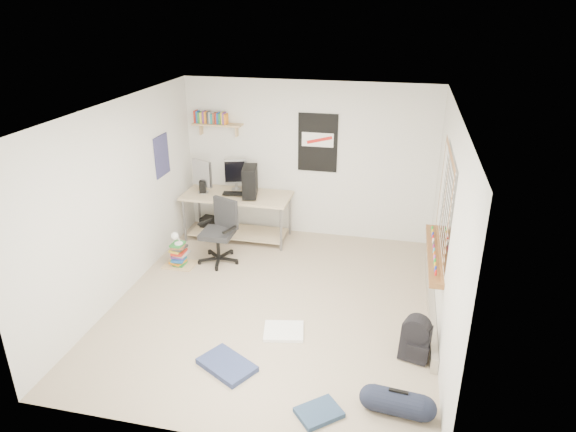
% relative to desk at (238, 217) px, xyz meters
% --- Properties ---
extents(floor, '(4.00, 4.50, 0.01)m').
position_rel_desk_xyz_m(floor, '(1.05, -1.79, -0.37)').
color(floor, gray).
rests_on(floor, ground).
extents(ceiling, '(4.00, 4.50, 0.01)m').
position_rel_desk_xyz_m(ceiling, '(1.05, -1.79, 2.14)').
color(ceiling, white).
rests_on(ceiling, ground).
extents(back_wall, '(4.00, 0.01, 2.50)m').
position_rel_desk_xyz_m(back_wall, '(1.05, 0.47, 0.89)').
color(back_wall, silver).
rests_on(back_wall, ground).
extents(left_wall, '(0.01, 4.50, 2.50)m').
position_rel_desk_xyz_m(left_wall, '(-0.95, -1.79, 0.89)').
color(left_wall, silver).
rests_on(left_wall, ground).
extents(right_wall, '(0.01, 4.50, 2.50)m').
position_rel_desk_xyz_m(right_wall, '(3.06, -1.79, 0.89)').
color(right_wall, silver).
rests_on(right_wall, ground).
extents(desk, '(1.71, 0.75, 0.78)m').
position_rel_desk_xyz_m(desk, '(0.00, 0.00, 0.00)').
color(desk, beige).
rests_on(desk, floor).
extents(monitor_left, '(0.39, 0.25, 0.42)m').
position_rel_desk_xyz_m(monitor_left, '(-0.55, -0.04, 0.62)').
color(monitor_left, '#B5B6BA').
rests_on(monitor_left, desk).
extents(monitor_right, '(0.36, 0.19, 0.39)m').
position_rel_desk_xyz_m(monitor_right, '(-0.08, 0.21, 0.61)').
color(monitor_right, '#A5A5AA').
rests_on(monitor_right, desk).
extents(pc_tower, '(0.29, 0.47, 0.46)m').
position_rel_desk_xyz_m(pc_tower, '(0.23, -0.04, 0.64)').
color(pc_tower, black).
rests_on(pc_tower, desk).
extents(keyboard, '(0.43, 0.20, 0.02)m').
position_rel_desk_xyz_m(keyboard, '(0.00, -0.04, 0.42)').
color(keyboard, black).
rests_on(keyboard, desk).
extents(speaker_left, '(0.12, 0.12, 0.19)m').
position_rel_desk_xyz_m(speaker_left, '(-0.54, -0.08, 0.51)').
color(speaker_left, black).
rests_on(speaker_left, desk).
extents(speaker_right, '(0.10, 0.10, 0.16)m').
position_rel_desk_xyz_m(speaker_right, '(0.23, 0.07, 0.49)').
color(speaker_right, black).
rests_on(speaker_right, desk).
extents(office_chair, '(0.81, 0.81, 0.95)m').
position_rel_desk_xyz_m(office_chair, '(-0.04, -0.85, 0.12)').
color(office_chair, black).
rests_on(office_chair, floor).
extents(wall_shelf, '(0.80, 0.22, 0.24)m').
position_rel_desk_xyz_m(wall_shelf, '(-0.40, 0.35, 1.42)').
color(wall_shelf, tan).
rests_on(wall_shelf, back_wall).
extents(poster_back_wall, '(0.62, 0.03, 0.92)m').
position_rel_desk_xyz_m(poster_back_wall, '(1.20, 0.44, 1.19)').
color(poster_back_wall, black).
rests_on(poster_back_wall, back_wall).
extents(poster_left_wall, '(0.02, 0.42, 0.60)m').
position_rel_desk_xyz_m(poster_left_wall, '(-0.93, -0.59, 1.14)').
color(poster_left_wall, navy).
rests_on(poster_left_wall, left_wall).
extents(window, '(0.10, 1.50, 1.26)m').
position_rel_desk_xyz_m(window, '(3.00, -1.49, 1.08)').
color(window, brown).
rests_on(window, right_wall).
extents(baseboard_heater, '(0.08, 2.50, 0.18)m').
position_rel_desk_xyz_m(baseboard_heater, '(3.01, -1.49, -0.28)').
color(baseboard_heater, '#B7B2A8').
rests_on(baseboard_heater, floor).
extents(backpack, '(0.35, 0.31, 0.41)m').
position_rel_desk_xyz_m(backpack, '(2.80, -2.50, -0.16)').
color(backpack, black).
rests_on(backpack, floor).
extents(duffel_bag, '(0.27, 0.27, 0.49)m').
position_rel_desk_xyz_m(duffel_bag, '(2.65, -3.37, -0.22)').
color(duffel_bag, black).
rests_on(duffel_bag, floor).
extents(tshirt, '(0.53, 0.47, 0.04)m').
position_rel_desk_xyz_m(tshirt, '(1.32, -2.37, -0.34)').
color(tshirt, silver).
rests_on(tshirt, floor).
extents(jeans_a, '(0.70, 0.63, 0.06)m').
position_rel_desk_xyz_m(jeans_a, '(0.87, -3.11, -0.33)').
color(jeans_a, navy).
rests_on(jeans_a, floor).
extents(jeans_b, '(0.50, 0.49, 0.05)m').
position_rel_desk_xyz_m(jeans_b, '(1.93, -3.56, -0.34)').
color(jeans_b, '#22354F').
rests_on(jeans_b, floor).
extents(book_stack, '(0.49, 0.45, 0.28)m').
position_rel_desk_xyz_m(book_stack, '(-0.56, -1.09, -0.21)').
color(book_stack, brown).
rests_on(book_stack, floor).
extents(desk_lamp, '(0.13, 0.20, 0.20)m').
position_rel_desk_xyz_m(desk_lamp, '(-0.54, -1.11, 0.02)').
color(desk_lamp, white).
rests_on(desk_lamp, book_stack).
extents(subwoofer, '(0.26, 0.26, 0.25)m').
position_rel_desk_xyz_m(subwoofer, '(-0.55, 0.10, -0.22)').
color(subwoofer, black).
rests_on(subwoofer, floor).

